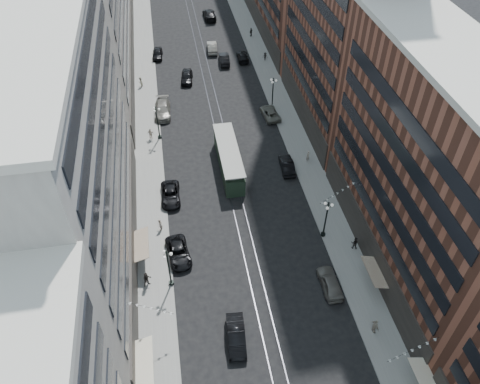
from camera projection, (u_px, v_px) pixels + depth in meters
ground at (216, 114)px, 75.20m from camera, size 220.00×220.00×0.00m
sidewalk_west at (145, 88)px, 80.97m from camera, size 4.00×180.00×0.15m
sidewalk_east at (269, 77)px, 83.70m from camera, size 4.00×180.00×0.15m
rail_west at (205, 83)px, 82.29m from camera, size 0.12×180.00×0.02m
rail_east at (212, 82)px, 82.47m from camera, size 0.12×180.00×0.02m
building_west_mid at (70, 165)px, 44.11m from camera, size 8.00×36.00×28.00m
building_east_mid at (426, 175)px, 46.10m from camera, size 8.00×30.00×24.00m
lamppost_sw_far at (169, 267)px, 48.94m from camera, size 1.03×1.14×5.52m
lamppost_sw_mid at (158, 121)px, 68.35m from camera, size 1.03×1.14×5.52m
lamppost_se_far at (326, 218)px, 54.10m from camera, size 1.03×1.14×5.52m
lamppost_se_mid at (273, 92)px, 74.22m from camera, size 1.03×1.14×5.52m
streetcar at (229, 159)px, 64.35m from camera, size 2.71×12.24×3.39m
car_2 at (178, 252)px, 53.42m from camera, size 3.02×5.45×1.44m
car_4 at (330, 283)px, 50.25m from camera, size 1.93×4.75×1.62m
car_5 at (236, 336)px, 45.64m from camera, size 2.10×5.06×1.63m
pedestrian_2 at (147, 279)px, 50.19m from camera, size 1.07×0.85×1.94m
pedestrian_4 at (375, 326)px, 46.07m from camera, size 0.71×1.20×1.92m
car_7 at (170, 195)px, 60.43m from camera, size 2.56×5.29×1.45m
car_8 at (162, 109)px, 74.63m from camera, size 2.79×6.22×1.77m
car_9 at (157, 54)px, 88.77m from camera, size 2.23×4.69×1.55m
car_10 at (287, 165)px, 64.69m from camera, size 1.90×4.79×1.55m
car_11 at (270, 113)px, 74.19m from camera, size 2.84×5.28×1.41m
car_12 at (243, 56)px, 88.09m from camera, size 2.25×4.97×1.41m
car_13 at (187, 77)px, 82.29m from camera, size 2.60×5.12×1.67m
car_14 at (212, 47)px, 90.61m from camera, size 2.11×5.23×1.69m
pedestrian_5 at (141, 247)px, 53.75m from camera, size 1.55×0.76×1.61m
pedestrian_6 at (151, 134)px, 69.57m from camera, size 1.13×0.70×1.80m
pedestrian_7 at (355, 243)px, 54.10m from camera, size 0.95×0.77×1.71m
pedestrian_8 at (308, 156)px, 65.81m from camera, size 0.73×0.65×1.68m
pedestrian_9 at (265, 56)px, 87.68m from camera, size 1.06×0.64×1.54m
car_extra_0 at (209, 14)px, 101.90m from camera, size 2.61×6.18×1.78m
car_extra_1 at (224, 59)px, 87.17m from camera, size 2.02×5.12×1.66m
pedestrian_extra_0 at (160, 225)px, 56.27m from camera, size 0.67×0.87×1.59m
pedestrian_extra_1 at (140, 82)px, 80.65m from camera, size 0.79×0.96×1.73m
pedestrian_extra_2 at (251, 32)px, 95.19m from camera, size 1.03×1.03×1.71m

